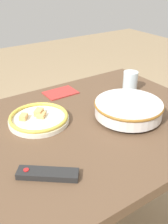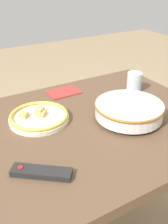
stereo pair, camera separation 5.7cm
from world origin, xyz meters
TOP-DOWN VIEW (x-y plane):
  - dining_table at (0.00, 0.00)m, footprint 1.12×0.83m
  - noodle_bowl at (-0.17, 0.06)m, footprint 0.29×0.29m
  - food_plate at (0.15, -0.12)m, footprint 0.25×0.25m
  - tv_remote at (0.27, 0.19)m, footprint 0.18×0.15m
  - drinking_glass at (-0.38, -0.15)m, footprint 0.07×0.07m
  - folded_napkin at (-0.06, -0.31)m, footprint 0.16×0.11m

SIDE VIEW (x-z plane):
  - dining_table at x=0.00m, z-range 0.27..1.01m
  - folded_napkin at x=-0.06m, z-range 0.74..0.74m
  - tv_remote at x=0.27m, z-range 0.74..0.76m
  - food_plate at x=0.15m, z-range 0.73..0.77m
  - noodle_bowl at x=-0.17m, z-range 0.74..0.82m
  - drinking_glass at x=-0.38m, z-range 0.74..0.83m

